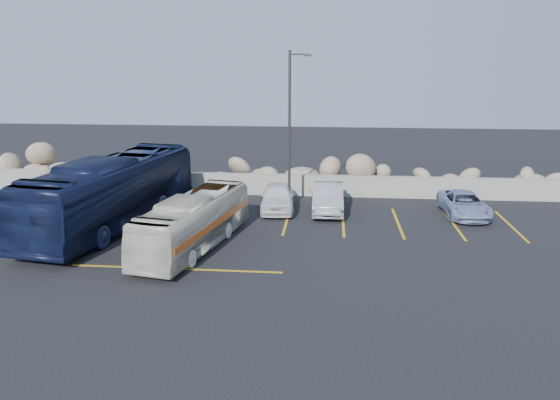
# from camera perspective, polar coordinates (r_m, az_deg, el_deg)

# --- Properties ---
(ground) EXTENTS (90.00, 90.00, 0.00)m
(ground) POSITION_cam_1_polar(r_m,az_deg,el_deg) (20.34, -8.27, -7.44)
(ground) COLOR black
(ground) RESTS_ON ground
(seawall) EXTENTS (60.00, 0.40, 1.20)m
(seawall) POSITION_cam_1_polar(r_m,az_deg,el_deg) (31.44, -3.23, 1.69)
(seawall) COLOR gray
(seawall) RESTS_ON ground
(riprap_pile) EXTENTS (54.00, 2.80, 2.60)m
(riprap_pile) POSITION_cam_1_polar(r_m,az_deg,el_deg) (32.46, -2.93, 3.36)
(riprap_pile) COLOR #8A7A5A
(riprap_pile) RESTS_ON ground
(parking_lines) EXTENTS (18.16, 9.36, 0.01)m
(parking_lines) POSITION_cam_1_polar(r_m,az_deg,el_deg) (25.04, 5.16, -3.10)
(parking_lines) COLOR gold
(parking_lines) RESTS_ON ground
(lamppost) EXTENTS (1.14, 0.18, 8.00)m
(lamppost) POSITION_cam_1_polar(r_m,az_deg,el_deg) (28.08, 1.11, 7.83)
(lamppost) COLOR #302E2B
(lamppost) RESTS_ON ground
(vintage_bus) EXTENTS (3.36, 8.12, 2.20)m
(vintage_bus) POSITION_cam_1_polar(r_m,az_deg,el_deg) (22.60, -8.98, -2.27)
(vintage_bus) COLOR silver
(vintage_bus) RESTS_ON ground
(tour_coach) EXTENTS (4.55, 11.92, 3.24)m
(tour_coach) POSITION_cam_1_polar(r_m,az_deg,el_deg) (26.33, -17.02, 0.83)
(tour_coach) COLOR #101736
(tour_coach) RESTS_ON ground
(car_a) EXTENTS (1.93, 4.21, 1.40)m
(car_a) POSITION_cam_1_polar(r_m,az_deg,el_deg) (27.98, -0.26, 0.31)
(car_a) COLOR white
(car_a) RESTS_ON ground
(car_b) EXTENTS (1.57, 4.36, 1.43)m
(car_b) POSITION_cam_1_polar(r_m,az_deg,el_deg) (27.83, 5.03, 0.21)
(car_b) COLOR #AAABAF
(car_b) RESTS_ON ground
(car_d) EXTENTS (2.11, 4.30, 1.17)m
(car_d) POSITION_cam_1_polar(r_m,az_deg,el_deg) (28.55, 18.68, -0.41)
(car_d) COLOR #818FB8
(car_d) RESTS_ON ground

